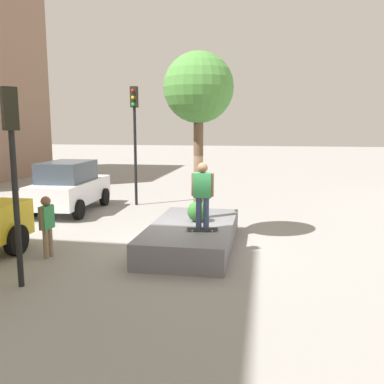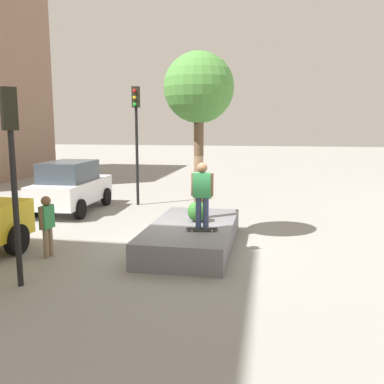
% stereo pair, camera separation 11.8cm
% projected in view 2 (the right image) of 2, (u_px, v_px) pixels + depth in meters
% --- Properties ---
extents(ground_plane, '(120.00, 120.00, 0.00)m').
position_uv_depth(ground_plane, '(188.00, 248.00, 11.61)').
color(ground_plane, gray).
extents(planter_ledge, '(4.55, 2.25, 0.66)m').
position_uv_depth(planter_ledge, '(192.00, 236.00, 11.62)').
color(planter_ledge, slate).
rests_on(planter_ledge, ground).
extents(plaza_tree, '(1.99, 1.99, 4.75)m').
position_uv_depth(plaza_tree, '(199.00, 90.00, 11.72)').
color(plaza_tree, brown).
rests_on(plaza_tree, planter_ledge).
extents(boxwood_shrub, '(0.57, 0.57, 0.57)m').
position_uv_depth(boxwood_shrub, '(197.00, 211.00, 11.84)').
color(boxwood_shrub, '#2D6628').
rests_on(boxwood_shrub, planter_ledge).
extents(skateboard, '(0.32, 0.82, 0.07)m').
position_uv_depth(skateboard, '(202.00, 229.00, 10.79)').
color(skateboard, black).
rests_on(skateboard, planter_ledge).
extents(skateboarder, '(0.26, 0.58, 1.71)m').
position_uv_depth(skateboarder, '(202.00, 191.00, 10.63)').
color(skateboarder, navy).
rests_on(skateboarder, skateboard).
extents(police_car, '(4.35, 2.14, 1.99)m').
position_uv_depth(police_car, '(71.00, 186.00, 16.44)').
color(police_car, white).
rests_on(police_car, ground).
extents(traffic_light_corner, '(0.35, 0.30, 4.96)m').
position_uv_depth(traffic_light_corner, '(136.00, 126.00, 17.39)').
color(traffic_light_corner, black).
rests_on(traffic_light_corner, ground).
extents(traffic_light_median, '(0.37, 0.37, 4.12)m').
position_uv_depth(traffic_light_median, '(12.00, 152.00, 8.43)').
color(traffic_light_median, black).
rests_on(traffic_light_median, ground).
extents(bystander_watching, '(0.54, 0.25, 1.60)m').
position_uv_depth(bystander_watching, '(47.00, 222.00, 10.66)').
color(bystander_watching, '#847056').
rests_on(bystander_watching, ground).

